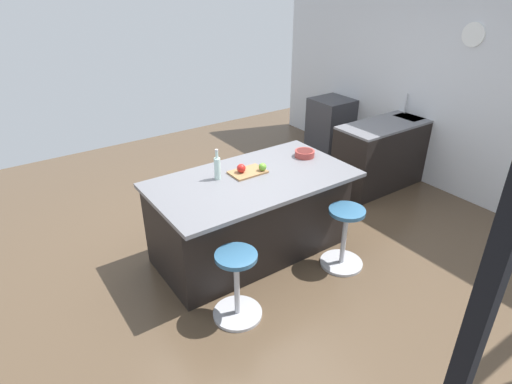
{
  "coord_description": "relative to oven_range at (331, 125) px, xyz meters",
  "views": [
    {
      "loc": [
        2.33,
        3.3,
        2.75
      ],
      "look_at": [
        0.2,
        0.23,
        0.77
      ],
      "focal_mm": 29.77,
      "sensor_mm": 36.0,
      "label": 1
    }
  ],
  "objects": [
    {
      "name": "apple_green",
      "position": [
        2.56,
        1.64,
        0.53
      ],
      "size": [
        0.08,
        0.08,
        0.08
      ],
      "primitive_type": "sphere",
      "color": "#609E2D",
      "rests_on": "cutting_board"
    },
    {
      "name": "interior_partition_left",
      "position": [
        -0.35,
        1.51,
        1.03
      ],
      "size": [
        0.15,
        5.88,
        2.94
      ],
      "color": "silver",
      "rests_on": "ground_plane"
    },
    {
      "name": "stool_by_window",
      "position": [
        2.07,
        2.38,
        -0.13
      ],
      "size": [
        0.44,
        0.44,
        0.66
      ],
      "color": "#B7B7BC",
      "rests_on": "ground_plane"
    },
    {
      "name": "oven_range",
      "position": [
        0.0,
        0.0,
        0.0
      ],
      "size": [
        0.6,
        0.61,
        0.88
      ],
      "color": "#38383D",
      "rests_on": "ground_plane"
    },
    {
      "name": "kitchen_island",
      "position": [
        2.71,
        1.65,
        0.02
      ],
      "size": [
        2.04,
        1.12,
        0.91
      ],
      "color": "black",
      "rests_on": "ground_plane"
    },
    {
      "name": "sink_cabinet",
      "position": [
        -0.0,
        1.34,
        0.02
      ],
      "size": [
        1.99,
        0.6,
        1.19
      ],
      "color": "black",
      "rests_on": "ground_plane"
    },
    {
      "name": "ground_plane",
      "position": [
        2.52,
        1.51,
        -0.44
      ],
      "size": [
        7.64,
        7.64,
        0.0
      ],
      "primitive_type": "plane",
      "color": "brown"
    },
    {
      "name": "stool_middle",
      "position": [
        3.36,
        2.38,
        -0.13
      ],
      "size": [
        0.44,
        0.44,
        0.66
      ],
      "color": "#B7B7BC",
      "rests_on": "ground_plane"
    },
    {
      "name": "water_bottle",
      "position": [
        3.01,
        1.51,
        0.59
      ],
      "size": [
        0.06,
        0.06,
        0.31
      ],
      "color": "silver",
      "rests_on": "kitchen_island"
    },
    {
      "name": "apple_red",
      "position": [
        2.76,
        1.55,
        0.53
      ],
      "size": [
        0.09,
        0.09,
        0.09
      ],
      "primitive_type": "sphere",
      "color": "red",
      "rests_on": "cutting_board"
    },
    {
      "name": "fruit_bowl",
      "position": [
        1.94,
        1.57,
        0.51
      ],
      "size": [
        0.22,
        0.22,
        0.07
      ],
      "color": "#993833",
      "rests_on": "kitchen_island"
    },
    {
      "name": "cutting_board",
      "position": [
        2.7,
        1.57,
        0.48
      ],
      "size": [
        0.36,
        0.24,
        0.02
      ],
      "primitive_type": "cube",
      "color": "olive",
      "rests_on": "kitchen_island"
    }
  ]
}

